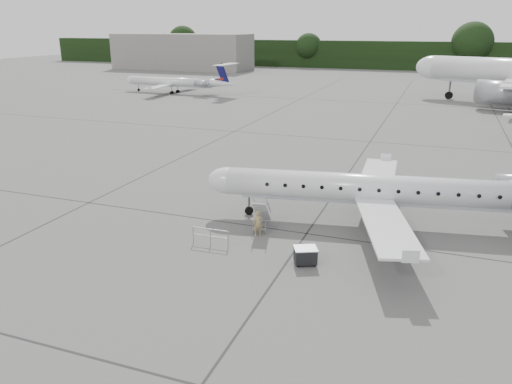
% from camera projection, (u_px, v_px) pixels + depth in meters
% --- Properties ---
extents(ground, '(320.00, 320.00, 0.00)m').
position_uv_depth(ground, '(363.00, 264.00, 26.86)').
color(ground, '#585856').
rests_on(ground, ground).
extents(treeline, '(260.00, 4.00, 8.00)m').
position_uv_depth(treeline, '(436.00, 56.00, 141.22)').
color(treeline, black).
rests_on(treeline, ground).
extents(terminal_building, '(40.00, 14.00, 10.00)m').
position_uv_depth(terminal_building, '(182.00, 52.00, 146.17)').
color(terminal_building, slate).
rests_on(terminal_building, ground).
extents(main_regional_jet, '(28.11, 22.33, 6.50)m').
position_uv_depth(main_regional_jet, '(381.00, 175.00, 31.46)').
color(main_regional_jet, silver).
rests_on(main_regional_jet, ground).
extents(airstair, '(1.24, 2.43, 2.04)m').
position_uv_depth(airstair, '(262.00, 213.00, 31.44)').
color(airstair, silver).
rests_on(airstair, ground).
extents(passenger, '(0.69, 0.61, 1.59)m').
position_uv_depth(passenger, '(258.00, 224.00, 30.29)').
color(passenger, '#988352').
rests_on(passenger, ground).
extents(safety_railing, '(2.20, 0.17, 1.00)m').
position_uv_depth(safety_railing, '(210.00, 237.00, 29.09)').
color(safety_railing, '#919399').
rests_on(safety_railing, ground).
extents(baggage_cart, '(1.44, 1.34, 1.00)m').
position_uv_depth(baggage_cart, '(305.00, 255.00, 26.76)').
color(baggage_cart, black).
rests_on(baggage_cart, ground).
extents(bg_regional_left, '(22.96, 17.04, 5.83)m').
position_uv_depth(bg_regional_left, '(170.00, 77.00, 94.39)').
color(bg_regional_left, silver).
rests_on(bg_regional_left, ground).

